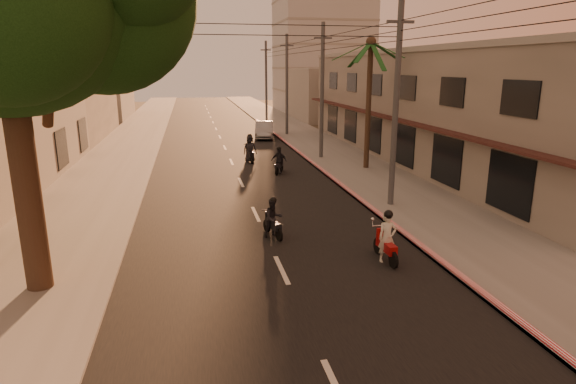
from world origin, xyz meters
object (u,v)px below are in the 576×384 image
scooter_mid_a (273,219)px  scooter_far_a (250,150)px  scooter_mid_b (279,161)px  palm_tree (371,50)px  parked_car (264,130)px  scooter_red (387,239)px

scooter_mid_a → scooter_far_a: bearing=71.4°
scooter_mid_a → scooter_mid_b: (2.21, 10.80, 0.04)m
palm_tree → parked_car: size_ratio=1.75×
scooter_mid_b → parked_car: size_ratio=0.35×
scooter_red → scooter_far_a: (-2.26, 17.67, 0.09)m
palm_tree → parked_car: 16.41m
scooter_red → scooter_mid_a: 4.43m
parked_car → scooter_mid_b: bearing=-86.1°
scooter_mid_a → palm_tree: bearing=39.9°
scooter_mid_a → scooter_red: bearing=-58.3°
scooter_mid_a → parked_car: size_ratio=0.33×
scooter_red → scooter_mid_a: scooter_red is taller
scooter_far_a → parked_car: size_ratio=0.41×
palm_tree → scooter_mid_a: size_ratio=5.24×
parked_car → palm_tree: bearing=-64.8°
scooter_mid_b → scooter_far_a: scooter_far_a is taller
scooter_red → scooter_far_a: size_ratio=0.93×
scooter_mid_a → parked_car: 25.72m
scooter_mid_a → parked_car: (3.59, 25.47, 0.02)m
scooter_mid_b → parked_car: bearing=109.1°
scooter_mid_b → scooter_far_a: 4.03m
palm_tree → scooter_mid_b: 8.45m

